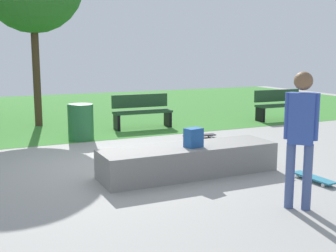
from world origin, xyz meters
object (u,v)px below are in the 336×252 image
concrete_ledge (189,160)px  skateboard_spare (199,135)px  park_bench_far_left (142,110)px  park_bench_by_oak (279,104)px  trash_bin (81,122)px  skateboard_by_ledge (314,178)px  backpack_on_ledge (194,138)px  skater_performing_trick (301,129)px

concrete_ledge → skateboard_spare: 3.21m
concrete_ledge → park_bench_far_left: (1.01, 4.65, 0.24)m
park_bench_by_oak → trash_bin: (-6.26, -0.51, -0.06)m
park_bench_by_oak → concrete_ledge: bearing=-141.7°
park_bench_far_left → skateboard_by_ledge: bearing=-84.1°
concrete_ledge → skateboard_by_ledge: concrete_ledge is taller
skateboard_by_ledge → skateboard_spare: same height
backpack_on_ledge → park_bench_far_left: bearing=65.2°
concrete_ledge → park_bench_far_left: park_bench_far_left is taller
park_bench_by_oak → skateboard_by_ledge: bearing=-124.4°
backpack_on_ledge → skateboard_spare: size_ratio=0.39×
skateboard_spare → park_bench_by_oak: size_ratio=0.50×
concrete_ledge → park_bench_by_oak: bearing=38.3°
park_bench_by_oak → backpack_on_ledge: bearing=-140.9°
skater_performing_trick → trash_bin: size_ratio=2.14×
backpack_on_ledge → park_bench_by_oak: park_bench_by_oak is taller
skateboard_spare → concrete_ledge: bearing=-122.4°
park_bench_far_left → trash_bin: size_ratio=1.90×
backpack_on_ledge → park_bench_by_oak: bearing=26.0°
park_bench_far_left → trash_bin: park_bench_far_left is taller
skateboard_by_ledge → park_bench_far_left: (-0.60, 5.88, 0.42)m
backpack_on_ledge → skateboard_by_ledge: bearing=-48.7°
park_bench_by_oak → trash_bin: bearing=-175.4°
backpack_on_ledge → trash_bin: 3.94m
backpack_on_ledge → trash_bin: bearing=90.7°
skateboard_by_ledge → trash_bin: size_ratio=0.95×
concrete_ledge → park_bench_far_left: size_ratio=1.89×
concrete_ledge → skateboard_spare: size_ratio=3.75×
skateboard_by_ledge → concrete_ledge: bearing=142.5°
skater_performing_trick → skateboard_by_ledge: (1.09, 0.85, -1.01)m
skater_performing_trick → park_bench_by_oak: bearing=52.6°
park_bench_far_left → trash_bin: 2.14m
skater_performing_trick → park_bench_by_oak: (4.82, 6.31, -0.59)m
trash_bin → park_bench_far_left: bearing=25.9°
skateboard_by_ledge → park_bench_by_oak: (3.74, 5.45, 0.42)m
concrete_ledge → park_bench_far_left: 4.76m
concrete_ledge → skateboard_spare: bearing=57.6°
concrete_ledge → trash_bin: bearing=103.8°
skateboard_by_ledge → skateboard_spare: size_ratio=0.99×
backpack_on_ledge → skater_performing_trick: 2.09m
park_bench_by_oak → trash_bin: 6.28m
concrete_ledge → skater_performing_trick: (0.52, -2.09, 0.83)m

